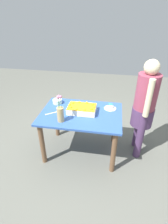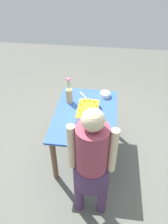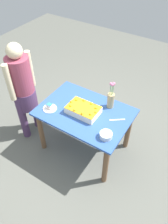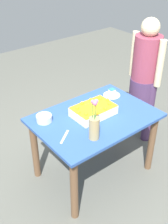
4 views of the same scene
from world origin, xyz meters
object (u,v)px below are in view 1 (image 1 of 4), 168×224
(flower_vase, at_px, (60,113))
(fruit_bowl, at_px, (57,101))
(serving_plate_with_slice, at_px, (110,107))
(person_standing, at_px, (144,105))
(cake_knife, at_px, (52,113))
(sheet_cake, at_px, (82,109))

(flower_vase, bearing_deg, fruit_bowl, 112.28)
(serving_plate_with_slice, height_order, person_standing, person_standing)
(cake_knife, xyz_separation_m, person_standing, (1.30, 0.25, 0.13))
(sheet_cake, distance_m, serving_plate_with_slice, 0.44)
(serving_plate_with_slice, bearing_deg, cake_knife, -161.02)
(flower_vase, xyz_separation_m, fruit_bowl, (-0.20, 0.49, -0.09))
(serving_plate_with_slice, bearing_deg, sheet_cake, -157.20)
(serving_plate_with_slice, xyz_separation_m, fruit_bowl, (-0.84, 0.03, 0.01))
(sheet_cake, distance_m, flower_vase, 0.38)
(serving_plate_with_slice, relative_size, flower_vase, 0.48)
(flower_vase, bearing_deg, cake_knife, 138.03)
(fruit_bowl, bearing_deg, person_standing, -2.93)
(cake_knife, relative_size, person_standing, 0.13)
(fruit_bowl, bearing_deg, serving_plate_with_slice, -2.18)
(flower_vase, bearing_deg, sheet_cake, 50.68)
(serving_plate_with_slice, height_order, flower_vase, flower_vase)
(cake_knife, bearing_deg, person_standing, -25.78)
(cake_knife, bearing_deg, flower_vase, -78.58)
(sheet_cake, height_order, person_standing, person_standing)
(cake_knife, height_order, person_standing, person_standing)
(cake_knife, distance_m, person_standing, 1.33)
(serving_plate_with_slice, xyz_separation_m, person_standing, (0.47, -0.04, 0.11))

